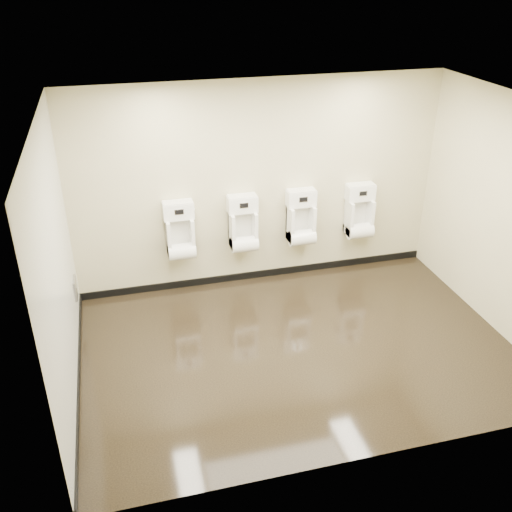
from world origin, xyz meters
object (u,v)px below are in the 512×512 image
at_px(urinal_1, 243,228).
at_px(urinal_3, 359,215).
at_px(urinal_0, 180,235).
at_px(urinal_2, 301,221).
at_px(access_panel, 75,288).

xyz_separation_m(urinal_1, urinal_3, (1.69, 0.00, 0.00)).
relative_size(urinal_0, urinal_2, 1.00).
relative_size(urinal_2, urinal_3, 1.00).
height_order(urinal_0, urinal_2, same).
bearing_deg(urinal_2, urinal_1, 180.00).
height_order(urinal_0, urinal_3, same).
relative_size(urinal_1, urinal_3, 1.00).
bearing_deg(urinal_0, access_panel, -163.17).
height_order(access_panel, urinal_3, urinal_3).
distance_m(urinal_0, urinal_2, 1.67).
distance_m(access_panel, urinal_3, 3.95).
height_order(urinal_1, urinal_3, same).
xyz_separation_m(access_panel, urinal_3, (3.91, 0.41, 0.37)).
relative_size(urinal_0, urinal_1, 1.00).
height_order(urinal_0, urinal_1, same).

